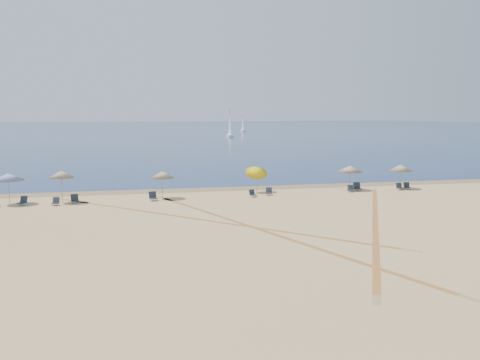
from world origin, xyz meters
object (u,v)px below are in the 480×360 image
at_px(chair_4, 153,197).
at_px(chair_9, 400,187).
at_px(chair_8, 357,187).
at_px(chair_7, 351,189).
at_px(umbrella_0, 8,177).
at_px(chair_10, 407,186).
at_px(chair_5, 253,194).
at_px(umbrella_3, 257,170).
at_px(umbrella_5, 400,168).
at_px(sailboat_1, 243,126).
at_px(sailboat_0, 230,128).
at_px(umbrella_1, 61,174).
at_px(chair_2, 56,202).
at_px(chair_1, 23,201).
at_px(chair_3, 75,199).
at_px(umbrella_4, 350,169).
at_px(umbrella_2, 162,175).
at_px(chair_6, 269,192).

relative_size(chair_4, chair_9, 1.27).
bearing_deg(chair_8, chair_7, -144.65).
bearing_deg(umbrella_0, chair_10, 1.12).
relative_size(chair_4, chair_10, 1.15).
bearing_deg(chair_5, umbrella_3, 46.61).
xyz_separation_m(umbrella_5, sailboat_1, (17.92, 147.01, 0.05)).
xyz_separation_m(chair_7, sailboat_0, (9.80, 105.54, 2.15)).
height_order(umbrella_0, chair_4, umbrella_0).
xyz_separation_m(umbrella_1, chair_8, (24.73, 0.95, -1.90)).
bearing_deg(chair_4, chair_7, -10.14).
height_order(chair_4, chair_8, chair_8).
xyz_separation_m(umbrella_0, sailboat_0, (37.45, 105.87, 0.31)).
xyz_separation_m(chair_2, chair_7, (24.23, 1.40, -0.00)).
bearing_deg(chair_8, chair_5, -166.58).
bearing_deg(umbrella_1, chair_8, 2.21).
relative_size(chair_4, chair_8, 1.02).
height_order(chair_1, chair_7, chair_1).
distance_m(chair_2, chair_7, 24.27).
relative_size(chair_4, chair_5, 1.10).
height_order(chair_7, chair_10, chair_10).
distance_m(chair_3, chair_5, 13.97).
bearing_deg(chair_9, chair_3, -177.81).
relative_size(umbrella_4, sailboat_0, 0.29).
height_order(umbrella_0, umbrella_4, umbrella_0).
relative_size(umbrella_3, umbrella_4, 1.18).
relative_size(chair_5, chair_8, 0.93).
distance_m(chair_5, sailboat_0, 108.00).
distance_m(umbrella_2, chair_6, 9.00).
distance_m(umbrella_1, umbrella_2, 7.62).
distance_m(umbrella_5, chair_5, 14.30).
xyz_separation_m(chair_1, chair_5, (17.68, -0.09, -0.03)).
height_order(umbrella_3, chair_9, umbrella_3).
xyz_separation_m(chair_7, chair_9, (4.76, 0.11, 0.02)).
relative_size(umbrella_1, chair_1, 3.20).
xyz_separation_m(umbrella_5, chair_2, (-29.37, -2.14, -1.66)).
distance_m(umbrella_0, chair_9, 32.47).
height_order(umbrella_1, chair_10, umbrella_1).
relative_size(umbrella_2, chair_3, 3.02).
xyz_separation_m(umbrella_2, chair_2, (-7.97, -1.22, -1.70)).
relative_size(umbrella_5, chair_9, 3.60).
bearing_deg(umbrella_0, chair_1, -20.53).
xyz_separation_m(umbrella_0, chair_3, (4.70, -0.36, -1.80)).
relative_size(chair_2, chair_9, 1.05).
distance_m(umbrella_3, chair_4, 9.31).
bearing_deg(umbrella_1, chair_9, 1.17).
height_order(umbrella_1, sailboat_0, sailboat_0).
xyz_separation_m(umbrella_1, chair_7, (23.87, 0.47, -1.96)).
xyz_separation_m(chair_5, chair_7, (8.98, 0.79, -0.01)).
height_order(umbrella_5, chair_4, umbrella_5).
xyz_separation_m(umbrella_1, chair_1, (-2.79, -0.23, -1.93)).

